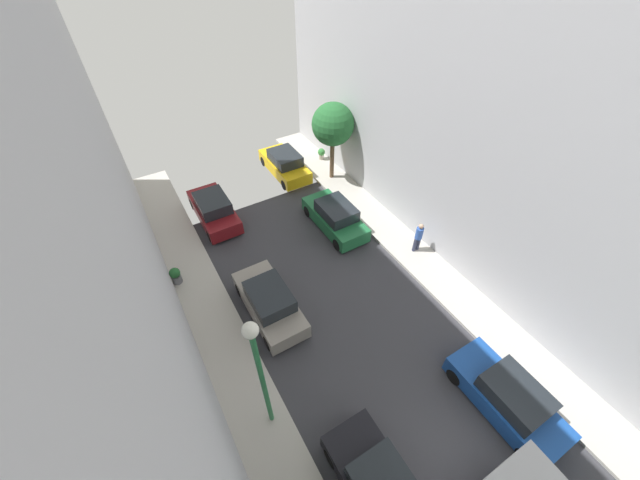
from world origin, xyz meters
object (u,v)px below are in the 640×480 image
parked_car_right_2 (508,398)px  potted_plant_5 (176,275)px  parked_car_right_4 (285,164)px  parked_car_left_4 (214,209)px  parked_car_left_3 (270,302)px  potted_plant_1 (321,153)px  parked_car_right_3 (335,217)px  pedestrian (418,236)px  lamp_post (259,366)px  street_tree_1 (333,125)px

parked_car_right_2 → potted_plant_5: 14.34m
parked_car_right_4 → parked_car_left_4: bearing=-159.0°
parked_car_left_3 → potted_plant_5: bearing=129.9°
parked_car_left_3 → parked_car_right_4: size_ratio=1.00×
parked_car_right_4 → potted_plant_1: parked_car_right_4 is taller
parked_car_left_4 → parked_car_right_3: 6.68m
potted_plant_5 → pedestrian: bearing=-20.3°
parked_car_right_3 → lamp_post: (-7.30, -7.42, 3.26)m
potted_plant_5 → parked_car_left_3: bearing=-50.1°
street_tree_1 → parked_car_right_3: bearing=-119.7°
potted_plant_5 → potted_plant_1: bearing=27.1°
parked_car_right_3 → parked_car_left_3: bearing=-148.7°
parked_car_left_4 → parked_car_right_4: 5.78m
parked_car_left_3 → parked_car_right_2: bearing=-55.7°
street_tree_1 → potted_plant_1: size_ratio=6.27×
street_tree_1 → potted_plant_1: bearing=76.3°
parked_car_right_2 → pedestrian: 7.94m
pedestrian → lamp_post: bearing=-159.2°
pedestrian → potted_plant_1: pedestrian is taller
potted_plant_1 → lamp_post: 17.26m
parked_car_left_3 → parked_car_right_3: 6.32m
parked_car_left_3 → potted_plant_5: size_ratio=4.85×
parked_car_right_3 → street_tree_1: size_ratio=0.88×
parked_car_left_3 → potted_plant_1: size_ratio=5.50×
lamp_post → potted_plant_1: bearing=53.3°
parked_car_right_3 → potted_plant_5: parked_car_right_3 is taller
parked_car_left_3 → parked_car_right_2: 9.58m
parked_car_left_4 → potted_plant_5: bearing=-130.7°
parked_car_left_4 → pedestrian: (7.92, -7.62, 0.35)m
parked_car_left_3 → pedestrian: size_ratio=2.44×
parked_car_right_4 → lamp_post: size_ratio=0.72×
parked_car_right_4 → potted_plant_5: bearing=-146.4°
parked_car_left_4 → potted_plant_5: (-3.06, -3.56, -0.11)m
street_tree_1 → potted_plant_5: street_tree_1 is taller
potted_plant_1 → lamp_post: bearing=-126.7°
potted_plant_1 → parked_car_right_3: bearing=-114.6°
parked_car_right_2 → potted_plant_1: (2.81, 17.36, -0.13)m
pedestrian → potted_plant_1: (0.29, 9.84, -0.49)m
parked_car_right_4 → lamp_post: 15.63m
pedestrian → lamp_post: size_ratio=0.29×
parked_car_right_4 → street_tree_1: 4.24m
parked_car_left_3 → street_tree_1: size_ratio=0.88×
parked_car_right_2 → potted_plant_5: size_ratio=4.85×
parked_car_left_4 → lamp_post: 11.96m
parked_car_right_4 → pedestrian: 10.02m
parked_car_right_2 → parked_car_left_3: bearing=124.3°
parked_car_left_4 → pedestrian: 10.99m
parked_car_right_2 → street_tree_1: 15.67m
parked_car_right_2 → parked_car_right_3: bearing=90.0°
parked_car_right_2 → street_tree_1: bearing=81.4°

